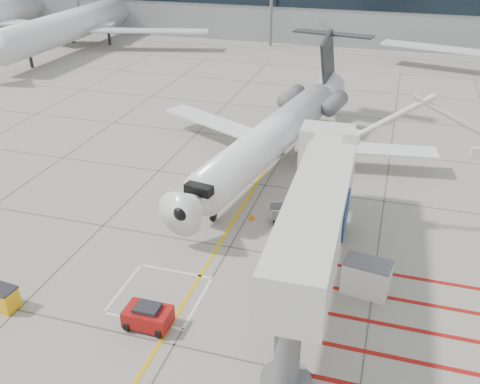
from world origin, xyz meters
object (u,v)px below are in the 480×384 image
(pushback_tug, at_px, (148,316))
(spill_bin, at_px, (2,298))
(regional_jet, at_px, (261,126))
(jet_bridge, at_px, (314,230))

(pushback_tug, relative_size, spill_bin, 1.55)
(regional_jet, xyz_separation_m, pushback_tug, (-0.89, -16.42, -3.20))
(regional_jet, relative_size, jet_bridge, 1.63)
(regional_jet, height_order, spill_bin, regional_jet)
(regional_jet, bearing_deg, spill_bin, -105.07)
(jet_bridge, bearing_deg, pushback_tug, -146.09)
(jet_bridge, xyz_separation_m, pushback_tug, (-6.54, -4.62, -2.96))
(jet_bridge, relative_size, spill_bin, 13.27)
(spill_bin, bearing_deg, jet_bridge, 27.28)
(regional_jet, xyz_separation_m, spill_bin, (-8.03, -17.24, -3.23))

